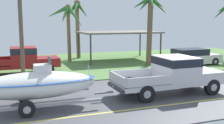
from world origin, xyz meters
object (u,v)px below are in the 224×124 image
at_px(palm_tree_mid, 68,18).
at_px(palm_tree_far_left, 77,15).
at_px(utility_pole, 20,7).
at_px(pickup_truck_towing, 175,73).
at_px(boat_on_trailer, 36,85).
at_px(parked_pickup_background, 23,59).
at_px(parked_sedan_near, 192,57).
at_px(palm_tree_near_right, 150,14).
at_px(carport_awning, 118,33).

distance_m(palm_tree_mid, palm_tree_far_left, 2.48).
xyz_separation_m(palm_tree_far_left, utility_pole, (-5.61, -9.42, 0.23)).
distance_m(pickup_truck_towing, boat_on_trailer, 6.81).
bearing_deg(utility_pole, boat_on_trailer, -86.89).
relative_size(boat_on_trailer, parked_pickup_background, 1.08).
distance_m(parked_sedan_near, utility_pole, 14.02).
relative_size(pickup_truck_towing, utility_pole, 0.69).
xyz_separation_m(boat_on_trailer, palm_tree_far_left, (5.33, 14.70, 3.19)).
xyz_separation_m(palm_tree_near_right, palm_tree_far_left, (-4.28, 6.79, -0.02)).
bearing_deg(parked_pickup_background, pickup_truck_towing, -48.75).
relative_size(boat_on_trailer, palm_tree_far_left, 1.10).
bearing_deg(palm_tree_far_left, palm_tree_near_right, -57.77).
bearing_deg(pickup_truck_towing, palm_tree_far_left, 95.76).
xyz_separation_m(pickup_truck_towing, parked_pickup_background, (-6.97, 7.94, -0.01)).
xyz_separation_m(palm_tree_near_right, palm_tree_mid, (-5.59, 4.70, -0.31)).
bearing_deg(carport_awning, palm_tree_far_left, 138.09).
relative_size(boat_on_trailer, palm_tree_near_right, 1.08).
bearing_deg(palm_tree_near_right, palm_tree_mid, 139.93).
bearing_deg(boat_on_trailer, utility_pole, 93.11).
relative_size(parked_pickup_background, utility_pole, 0.68).
relative_size(pickup_truck_towing, palm_tree_near_right, 1.01).
distance_m(palm_tree_near_right, palm_tree_mid, 7.31).
xyz_separation_m(parked_sedan_near, palm_tree_far_left, (-7.78, 7.61, 3.52)).
bearing_deg(palm_tree_mid, boat_on_trailer, -107.67).
xyz_separation_m(carport_awning, palm_tree_mid, (-4.47, 0.75, 1.35)).
bearing_deg(parked_pickup_background, palm_tree_near_right, -0.20).
height_order(palm_tree_mid, utility_pole, utility_pole).
relative_size(parked_pickup_background, palm_tree_mid, 1.13).
relative_size(pickup_truck_towing, parked_pickup_background, 1.01).
height_order(parked_sedan_near, palm_tree_mid, palm_tree_mid).
bearing_deg(boat_on_trailer, palm_tree_mid, 72.33).
bearing_deg(parked_sedan_near, palm_tree_far_left, 135.61).
height_order(palm_tree_mid, palm_tree_far_left, palm_tree_far_left).
bearing_deg(palm_tree_mid, parked_sedan_near, -31.30).
xyz_separation_m(pickup_truck_towing, palm_tree_mid, (-2.79, 12.61, 2.85)).
bearing_deg(utility_pole, pickup_truck_towing, -36.66).
bearing_deg(palm_tree_near_right, utility_pole, -165.12).
height_order(carport_awning, utility_pole, utility_pole).
relative_size(parked_pickup_background, palm_tree_near_right, 1.00).
distance_m(palm_tree_near_right, utility_pole, 10.24).
relative_size(pickup_truck_towing, palm_tree_mid, 1.15).
bearing_deg(palm_tree_near_right, parked_pickup_background, 179.80).
distance_m(pickup_truck_towing, utility_pole, 9.47).
bearing_deg(parked_sedan_near, parked_pickup_background, 176.31).
bearing_deg(parked_sedan_near, palm_tree_near_right, 166.78).
distance_m(boat_on_trailer, utility_pole, 6.30).
xyz_separation_m(parked_sedan_near, palm_tree_near_right, (-3.49, 0.82, 3.53)).
relative_size(parked_sedan_near, palm_tree_mid, 0.93).
distance_m(pickup_truck_towing, carport_awning, 12.07).
xyz_separation_m(parked_sedan_near, utility_pole, (-13.39, -1.81, 3.75)).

